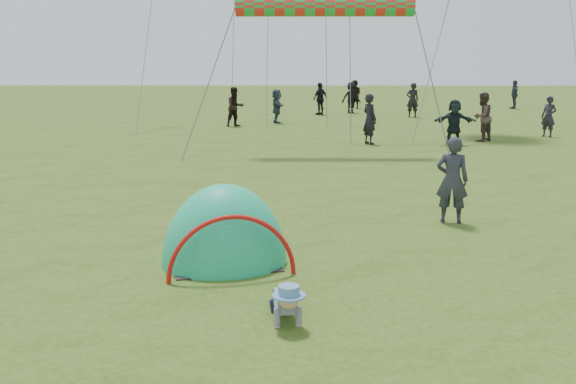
{
  "coord_description": "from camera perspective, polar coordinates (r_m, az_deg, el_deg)",
  "views": [
    {
      "loc": [
        -0.49,
        -6.95,
        2.92
      ],
      "look_at": [
        -0.56,
        2.38,
        1.0
      ],
      "focal_mm": 40.0,
      "sensor_mm": 36.0,
      "label": 1
    }
  ],
  "objects": [
    {
      "name": "ground",
      "position": [
        7.56,
        4.21,
        -11.14
      ],
      "size": [
        140.0,
        140.0,
        0.0
      ],
      "primitive_type": "plane",
      "color": "#295711"
    },
    {
      "name": "crawling_toddler",
      "position": [
        7.34,
        -0.16,
        -9.65
      ],
      "size": [
        0.58,
        0.74,
        0.52
      ],
      "primitive_type": null,
      "rotation": [
        0.0,
        0.0,
        0.16
      ],
      "color": "black",
      "rests_on": "ground"
    },
    {
      "name": "popup_tent",
      "position": [
        9.5,
        -5.63,
        -6.35
      ],
      "size": [
        2.16,
        1.93,
        2.37
      ],
      "primitive_type": "ellipsoid",
      "rotation": [
        0.0,
        0.0,
        0.26
      ],
      "color": "#0D9597",
      "rests_on": "ground"
    },
    {
      "name": "standing_adult",
      "position": [
        12.0,
        14.38,
        1.04
      ],
      "size": [
        0.65,
        0.51,
        1.59
      ],
      "primitive_type": "imported",
      "rotation": [
        0.0,
        0.0,
        2.9
      ],
      "color": "#292A36",
      "rests_on": "ground"
    },
    {
      "name": "crowd_person_0",
      "position": [
        26.92,
        22.16,
        6.23
      ],
      "size": [
        0.67,
        0.68,
        1.58
      ],
      "primitive_type": "imported",
      "rotation": [
        0.0,
        0.0,
        5.45
      ],
      "color": "#23212A",
      "rests_on": "ground"
    },
    {
      "name": "crowd_person_1",
      "position": [
        24.67,
        16.87,
        6.4
      ],
      "size": [
        1.09,
        1.07,
        1.77
      ],
      "primitive_type": "imported",
      "rotation": [
        0.0,
        0.0,
        3.84
      ],
      "color": "#463431",
      "rests_on": "ground"
    },
    {
      "name": "crowd_person_2",
      "position": [
        35.27,
        2.89,
        8.28
      ],
      "size": [
        1.03,
        1.02,
        1.75
      ],
      "primitive_type": "imported",
      "rotation": [
        0.0,
        0.0,
        3.92
      ],
      "color": "black",
      "rests_on": "ground"
    },
    {
      "name": "crowd_person_3",
      "position": [
        36.6,
        5.64,
        8.35
      ],
      "size": [
        1.24,
        0.9,
        1.73
      ],
      "primitive_type": "imported",
      "rotation": [
        0.0,
        0.0,
        0.26
      ],
      "color": "black",
      "rests_on": "ground"
    },
    {
      "name": "crowd_person_5",
      "position": [
        30.59,
        -1.0,
        7.64
      ],
      "size": [
        0.67,
        1.53,
        1.6
      ],
      "primitive_type": "imported",
      "rotation": [
        0.0,
        0.0,
        1.71
      ],
      "color": "#2B3C4A",
      "rests_on": "ground"
    },
    {
      "name": "crowd_person_6",
      "position": [
        34.4,
        11.01,
        8.03
      ],
      "size": [
        0.68,
        0.47,
        1.78
      ],
      "primitive_type": "imported",
      "rotation": [
        0.0,
        0.0,
        3.21
      ],
      "color": "black",
      "rests_on": "ground"
    },
    {
      "name": "crowd_person_7",
      "position": [
        40.12,
        5.98,
        8.63
      ],
      "size": [
        1.06,
        1.06,
        1.73
      ],
      "primitive_type": "imported",
      "rotation": [
        0.0,
        0.0,
        5.47
      ],
      "color": "black",
      "rests_on": "ground"
    },
    {
      "name": "crowd_person_11",
      "position": [
        23.37,
        14.56,
        6.03
      ],
      "size": [
        1.47,
        0.48,
        1.58
      ],
      "primitive_type": "imported",
      "rotation": [
        0.0,
        0.0,
        6.28
      ],
      "color": "black",
      "rests_on": "ground"
    },
    {
      "name": "crowd_person_12",
      "position": [
        22.96,
        7.27,
        6.45
      ],
      "size": [
        0.69,
        0.77,
        1.77
      ],
      "primitive_type": "imported",
      "rotation": [
        0.0,
        0.0,
        2.09
      ],
      "color": "black",
      "rests_on": "ground"
    },
    {
      "name": "crowd_person_13",
      "position": [
        29.05,
        -4.71,
        7.55
      ],
      "size": [
        1.08,
        1.02,
        1.75
      ],
      "primitive_type": "imported",
      "rotation": [
        0.0,
        0.0,
        0.58
      ],
      "color": "black",
      "rests_on": "ground"
    },
    {
      "name": "crowd_person_14",
      "position": [
        42.09,
        19.47,
        8.18
      ],
      "size": [
        0.48,
        1.04,
        1.74
      ],
      "primitive_type": "imported",
      "rotation": [
        0.0,
        0.0,
        4.66
      ],
      "color": "#2F3646",
      "rests_on": "ground"
    },
    {
      "name": "rainbow_tube_kite",
      "position": [
        20.63,
        3.28,
        16.19
      ],
      "size": [
        5.5,
        0.64,
        0.64
      ],
      "primitive_type": "cylinder",
      "rotation": [
        0.0,
        1.57,
        0.0
      ],
      "color": "red"
    }
  ]
}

